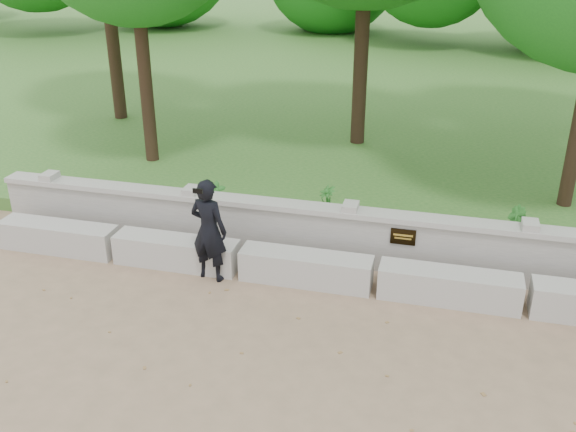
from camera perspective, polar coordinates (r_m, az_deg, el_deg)
name	(u,v)px	position (r m, az deg, el deg)	size (l,w,h in m)	color
ground	(353,374)	(7.62, 5.77, -13.80)	(80.00, 80.00, 0.00)	#8F7357
lawn	(427,89)	(20.48, 12.27, 10.97)	(40.00, 22.00, 0.25)	#2B5F22
concrete_bench	(376,277)	(9.07, 7.79, -5.40)	(11.90, 0.45, 0.45)	#AFADA6
parapet_wall	(383,240)	(9.57, 8.41, -2.13)	(12.50, 0.35, 0.90)	#A5A29C
man_main	(209,230)	(9.14, -7.05, -1.25)	(0.62, 0.57, 1.54)	black
shrub_a	(217,199)	(10.77, -6.31, 1.54)	(0.30, 0.21, 0.58)	#296C24
shrub_b	(513,227)	(10.18, 19.40, -0.95)	(0.36, 0.29, 0.65)	#296C24
shrub_d	(327,203)	(10.58, 3.47, 1.20)	(0.32, 0.29, 0.57)	#296C24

